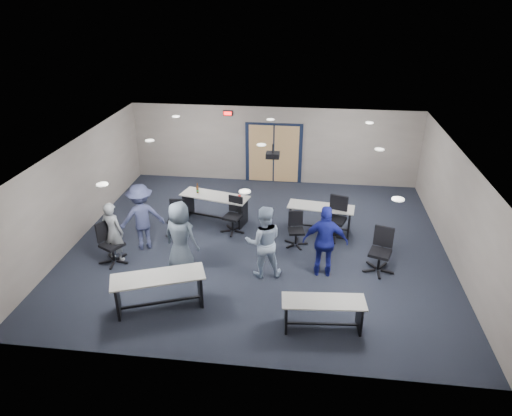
# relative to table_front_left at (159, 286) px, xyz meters

# --- Properties ---
(floor) EXTENTS (10.00, 10.00, 0.00)m
(floor) POSITION_rel_table_front_left_xyz_m (1.83, 2.99, -0.55)
(floor) COLOR black
(floor) RESTS_ON ground
(back_wall) EXTENTS (10.00, 0.04, 2.70)m
(back_wall) POSITION_rel_table_front_left_xyz_m (1.83, 7.49, 0.80)
(back_wall) COLOR gray
(back_wall) RESTS_ON floor
(front_wall) EXTENTS (10.00, 0.04, 2.70)m
(front_wall) POSITION_rel_table_front_left_xyz_m (1.83, -1.51, 0.80)
(front_wall) COLOR gray
(front_wall) RESTS_ON floor
(left_wall) EXTENTS (0.04, 9.00, 2.70)m
(left_wall) POSITION_rel_table_front_left_xyz_m (-3.17, 2.99, 0.80)
(left_wall) COLOR gray
(left_wall) RESTS_ON floor
(right_wall) EXTENTS (0.04, 9.00, 2.70)m
(right_wall) POSITION_rel_table_front_left_xyz_m (6.83, 2.99, 0.80)
(right_wall) COLOR gray
(right_wall) RESTS_ON floor
(ceiling) EXTENTS (10.00, 9.00, 0.04)m
(ceiling) POSITION_rel_table_front_left_xyz_m (1.83, 2.99, 2.15)
(ceiling) COLOR white
(ceiling) RESTS_ON back_wall
(double_door) EXTENTS (2.00, 0.07, 2.20)m
(double_door) POSITION_rel_table_front_left_xyz_m (1.83, 7.45, 0.50)
(double_door) COLOR black
(double_door) RESTS_ON back_wall
(exit_sign) EXTENTS (0.32, 0.07, 0.18)m
(exit_sign) POSITION_rel_table_front_left_xyz_m (0.23, 7.43, 1.90)
(exit_sign) COLOR black
(exit_sign) RESTS_ON back_wall
(ceiling_projector) EXTENTS (0.35, 0.32, 0.37)m
(ceiling_projector) POSITION_rel_table_front_left_xyz_m (2.13, 3.48, 1.86)
(ceiling_projector) COLOR black
(ceiling_projector) RESTS_ON ceiling
(ceiling_can_lights) EXTENTS (6.24, 5.74, 0.02)m
(ceiling_can_lights) POSITION_rel_table_front_left_xyz_m (1.83, 3.24, 2.12)
(ceiling_can_lights) COLOR white
(ceiling_can_lights) RESTS_ON ceiling
(table_front_left) EXTENTS (2.09, 1.33, 0.80)m
(table_front_left) POSITION_rel_table_front_left_xyz_m (0.00, 0.00, 0.00)
(table_front_left) COLOR beige
(table_front_left) RESTS_ON floor
(table_front_right) EXTENTS (1.73, 0.70, 0.68)m
(table_front_right) POSITION_rel_table_front_left_xyz_m (3.52, -0.26, -0.08)
(table_front_right) COLOR beige
(table_front_right) RESTS_ON floor
(table_back_left) EXTENTS (2.13, 1.14, 1.13)m
(table_back_left) POSITION_rel_table_front_left_xyz_m (0.37, 4.20, 0.02)
(table_back_left) COLOR beige
(table_back_left) RESTS_ON floor
(table_back_right) EXTENTS (1.93, 0.85, 0.75)m
(table_back_right) POSITION_rel_table_front_left_xyz_m (3.49, 3.98, -0.03)
(table_back_right) COLOR beige
(table_back_right) RESTS_ON floor
(chair_back_a) EXTENTS (0.66, 0.66, 1.01)m
(chair_back_a) POSITION_rel_table_front_left_xyz_m (-0.54, 3.22, -0.05)
(chair_back_a) COLOR black
(chair_back_a) RESTS_ON floor
(chair_back_b) EXTENTS (0.82, 0.82, 1.04)m
(chair_back_b) POSITION_rel_table_front_left_xyz_m (1.01, 3.56, -0.03)
(chair_back_b) COLOR black
(chair_back_b) RESTS_ON floor
(chair_back_c) EXTENTS (0.69, 0.69, 0.95)m
(chair_back_c) POSITION_rel_table_front_left_xyz_m (2.84, 3.03, -0.08)
(chair_back_c) COLOR black
(chair_back_c) RESTS_ON floor
(chair_back_d) EXTENTS (0.95, 0.95, 1.20)m
(chair_back_d) POSITION_rel_table_front_left_xyz_m (3.89, 3.57, 0.05)
(chair_back_d) COLOR black
(chair_back_d) RESTS_ON floor
(chair_loose_left) EXTENTS (0.94, 0.94, 1.10)m
(chair_loose_left) POSITION_rel_table_front_left_xyz_m (-1.74, 1.61, 0.00)
(chair_loose_left) COLOR black
(chair_loose_left) RESTS_ON floor
(chair_loose_right) EXTENTS (0.90, 0.90, 1.13)m
(chair_loose_right) POSITION_rel_table_front_left_xyz_m (4.92, 2.01, 0.02)
(chair_loose_right) COLOR black
(chair_loose_right) RESTS_ON floor
(person_gray) EXTENTS (0.67, 0.52, 1.62)m
(person_gray) POSITION_rel_table_front_left_xyz_m (-1.73, 1.74, 0.26)
(person_gray) COLOR gray
(person_gray) RESTS_ON floor
(person_plaid) EXTENTS (1.03, 0.82, 1.83)m
(person_plaid) POSITION_rel_table_front_left_xyz_m (0.09, 1.52, 0.37)
(person_plaid) COLOR #4E5B6B
(person_plaid) RESTS_ON floor
(person_lightblue) EXTENTS (1.01, 0.85, 1.83)m
(person_lightblue) POSITION_rel_table_front_left_xyz_m (2.11, 1.54, 0.37)
(person_lightblue) COLOR #A2B9D7
(person_lightblue) RESTS_ON floor
(person_navy) EXTENTS (1.08, 0.46, 1.83)m
(person_navy) POSITION_rel_table_front_left_xyz_m (3.57, 1.72, 0.37)
(person_navy) COLOR navy
(person_navy) RESTS_ON floor
(person_back) EXTENTS (1.36, 1.17, 1.83)m
(person_back) POSITION_rel_table_front_left_xyz_m (-1.22, 2.43, 0.37)
(person_back) COLOR #3B416B
(person_back) RESTS_ON floor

